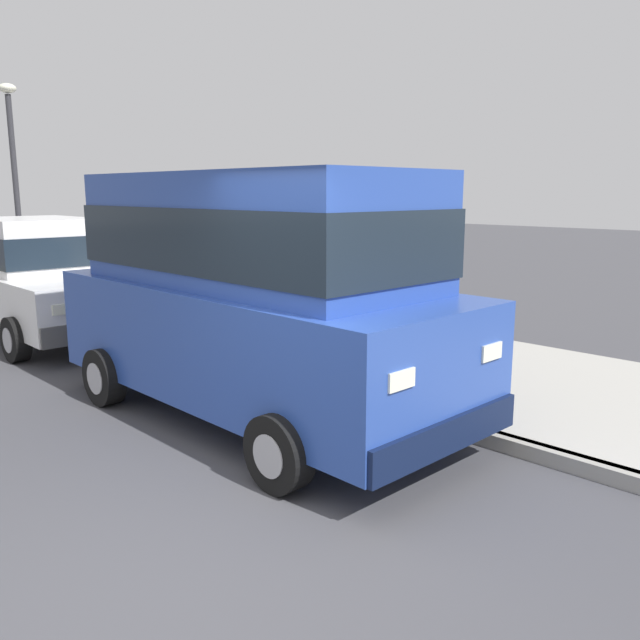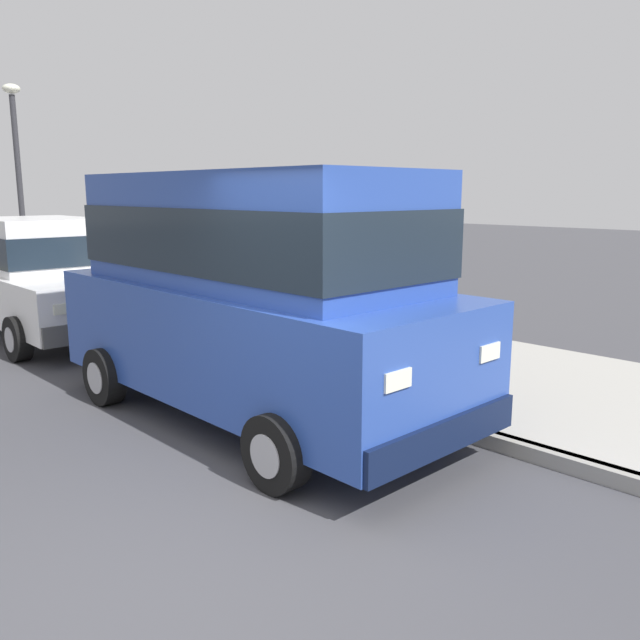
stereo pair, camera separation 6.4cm
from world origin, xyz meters
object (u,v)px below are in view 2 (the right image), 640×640
object	(u,v)px
dog_brown	(395,330)
street_lamp	(18,164)
fire_hydrant	(210,317)
car_blue_van	(253,286)
car_white_sedan	(41,276)

from	to	relation	value
dog_brown	street_lamp	world-z (taller)	street_lamp
street_lamp	fire_hydrant	bearing A→B (deg)	-89.15
fire_hydrant	dog_brown	bearing A→B (deg)	-59.74
car_blue_van	fire_hydrant	bearing A→B (deg)	62.89
fire_hydrant	street_lamp	world-z (taller)	street_lamp
car_white_sedan	fire_hydrant	distance (m)	3.05
fire_hydrant	car_blue_van	bearing A→B (deg)	-117.11
dog_brown	fire_hydrant	xyz separation A→B (m)	(-1.42, 2.43, 0.05)
car_white_sedan	dog_brown	distance (m)	5.84
car_blue_van	street_lamp	xyz separation A→B (m)	(1.38, 9.65, 1.51)
car_blue_van	fire_hydrant	world-z (taller)	car_blue_van
car_white_sedan	dog_brown	bearing A→B (deg)	-60.76
car_blue_van	fire_hydrant	size ratio (longest dim) A/B	6.81
car_white_sedan	fire_hydrant	xyz separation A→B (m)	(1.42, -2.65, -0.51)
car_blue_van	dog_brown	xyz separation A→B (m)	(2.90, 0.46, -0.97)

